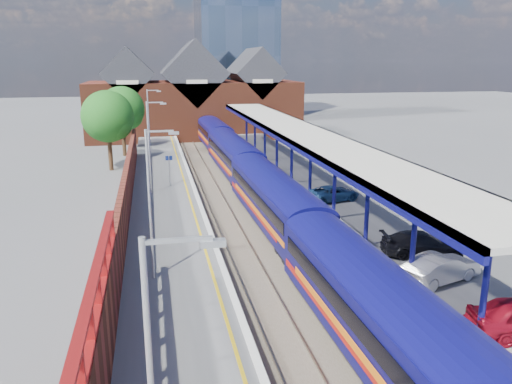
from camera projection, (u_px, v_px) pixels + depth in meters
ground at (221, 178)px, 47.68m from camera, size 240.00×240.00×0.00m
ballast_bed at (239, 207)px, 38.21m from camera, size 6.00×76.00×0.06m
rails at (239, 206)px, 38.19m from camera, size 4.51×76.00×0.14m
left_platform at (166, 205)px, 37.00m from camera, size 5.00×76.00×1.00m
right_platform at (314, 197)px, 39.28m from camera, size 6.00×76.00×1.00m
coping_left at (197, 197)px, 37.33m from camera, size 0.30×76.00×0.05m
coping_right at (279, 192)px, 38.58m from camera, size 0.30×76.00×0.05m
yellow_line at (189, 197)px, 37.22m from camera, size 0.14×76.00×0.01m
train at (250, 171)px, 40.97m from camera, size 3.11×65.95×3.45m
canopy at (302, 134)px, 39.82m from camera, size 4.50×52.00×4.48m
lamp_post_b at (152, 196)px, 22.43m from camera, size 1.48×0.18×7.00m
lamp_post_c at (151, 142)px, 37.58m from camera, size 1.48×0.18×7.00m
lamp_post_d at (150, 118)px, 52.72m from camera, size 1.48×0.18×7.00m
platform_sign at (169, 165)px, 40.33m from camera, size 0.55×0.08×2.50m
brick_wall at (124, 206)px, 29.87m from camera, size 0.35×50.00×3.86m
station_building at (194, 99)px, 72.79m from camera, size 30.00×12.12×13.78m
glass_tower at (235, 9)px, 91.85m from camera, size 14.20×14.20×40.30m
tree_near at (109, 118)px, 49.85m from camera, size 5.20×5.20×8.10m
tree_far at (123, 110)px, 57.62m from camera, size 5.20×5.20×8.10m
parked_car_silver at (441, 268)px, 22.92m from camera, size 4.22×2.54×1.31m
parked_car_dark at (422, 244)px, 26.09m from camera, size 4.47×2.38×1.23m
parked_car_blue at (333, 193)px, 36.25m from camera, size 4.29×2.69×1.11m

